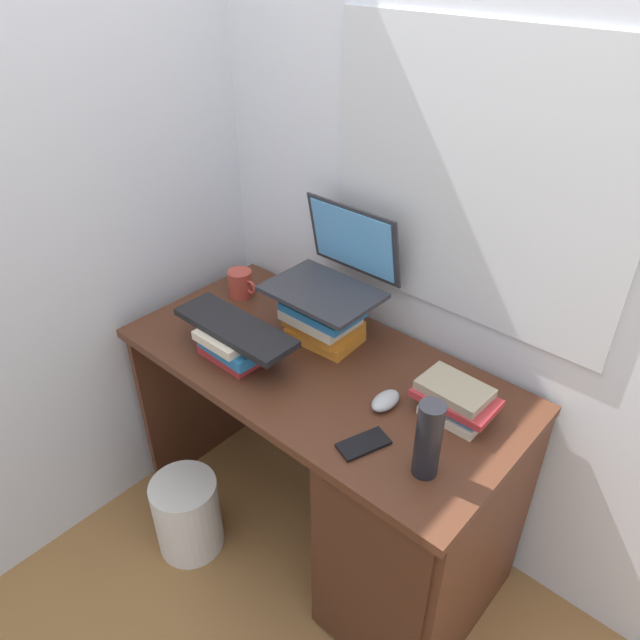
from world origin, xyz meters
TOP-DOWN VIEW (x-y plane):
  - ground_plane at (0.00, 0.00)m, footprint 6.00×6.00m
  - wall_back at (0.00, 0.36)m, footprint 6.00×0.06m
  - wall_left at (-0.72, 0.00)m, footprint 0.05×6.00m
  - desk at (0.32, -0.02)m, footprint 1.27×0.62m
  - book_stack_tall at (-0.08, 0.11)m, footprint 0.25×0.19m
  - book_stack_keyboard_riser at (-0.22, -0.14)m, footprint 0.22×0.18m
  - book_stack_side at (0.42, 0.09)m, footprint 0.22×0.16m
  - laptop at (-0.09, 0.17)m, footprint 0.35×0.30m
  - keyboard at (-0.22, -0.14)m, footprint 0.42×0.14m
  - computer_mouse at (0.26, -0.02)m, footprint 0.06×0.10m
  - mug at (-0.49, 0.12)m, footprint 0.12×0.09m
  - water_bottle at (0.48, -0.15)m, footprint 0.06×0.06m
  - cell_phone at (0.31, -0.18)m, footprint 0.11×0.15m
  - wastebasket at (-0.30, -0.36)m, footprint 0.23×0.23m

SIDE VIEW (x-z plane):
  - ground_plane at x=0.00m, z-range 0.00..0.00m
  - wastebasket at x=-0.30m, z-range 0.00..0.31m
  - desk at x=0.32m, z-range 0.03..0.81m
  - cell_phone at x=0.31m, z-range 0.77..0.78m
  - computer_mouse at x=0.26m, z-range 0.77..0.81m
  - book_stack_side at x=0.42m, z-range 0.77..0.87m
  - mug at x=-0.49m, z-range 0.77..0.87m
  - book_stack_keyboard_riser at x=-0.22m, z-range 0.77..0.87m
  - book_stack_tall at x=-0.08m, z-range 0.77..0.94m
  - water_bottle at x=0.48m, z-range 0.77..0.99m
  - keyboard at x=-0.22m, z-range 0.87..0.89m
  - laptop at x=-0.09m, z-range 0.88..1.13m
  - wall_left at x=-0.72m, z-range 0.00..2.60m
  - wall_back at x=0.00m, z-range 0.00..2.60m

